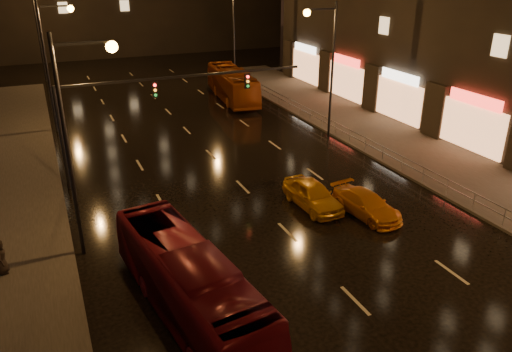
% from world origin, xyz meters
% --- Properties ---
extents(ground, '(140.00, 140.00, 0.00)m').
position_xyz_m(ground, '(0.00, 20.00, 0.00)').
color(ground, black).
rests_on(ground, ground).
extents(sidewalk_right, '(7.00, 70.00, 0.15)m').
position_xyz_m(sidewalk_right, '(13.50, 15.00, 0.07)').
color(sidewalk_right, '#38332D').
rests_on(sidewalk_right, ground).
extents(traffic_signal, '(15.31, 0.32, 6.20)m').
position_xyz_m(traffic_signal, '(-5.06, 20.00, 4.74)').
color(traffic_signal, black).
rests_on(traffic_signal, ground).
extents(railing_right, '(0.05, 56.00, 1.00)m').
position_xyz_m(railing_right, '(10.20, 18.00, 0.90)').
color(railing_right, '#99999E').
rests_on(railing_right, sidewalk_right).
extents(bus_red, '(3.77, 10.46, 2.85)m').
position_xyz_m(bus_red, '(-6.27, 5.87, 1.42)').
color(bus_red, '#5C0D18').
rests_on(bus_red, ground).
extents(bus_curb, '(3.77, 11.22, 3.06)m').
position_xyz_m(bus_curb, '(6.92, 35.74, 1.53)').
color(bus_curb, '#943D0E').
rests_on(bus_curb, ground).
extents(taxi_near, '(1.93, 4.44, 1.49)m').
position_xyz_m(taxi_near, '(2.53, 12.00, 0.75)').
color(taxi_near, orange).
rests_on(taxi_near, ground).
extents(taxi_far, '(2.34, 4.55, 1.26)m').
position_xyz_m(taxi_far, '(4.68, 10.00, 0.63)').
color(taxi_far, orange).
rests_on(taxi_far, ground).
extents(pedestrian_c, '(0.53, 0.80, 1.61)m').
position_xyz_m(pedestrian_c, '(-12.95, 11.52, 0.95)').
color(pedestrian_c, black).
rests_on(pedestrian_c, sidewalk_left).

